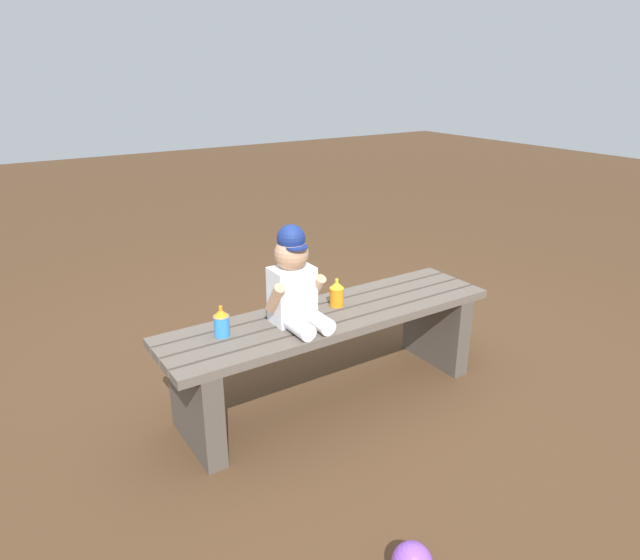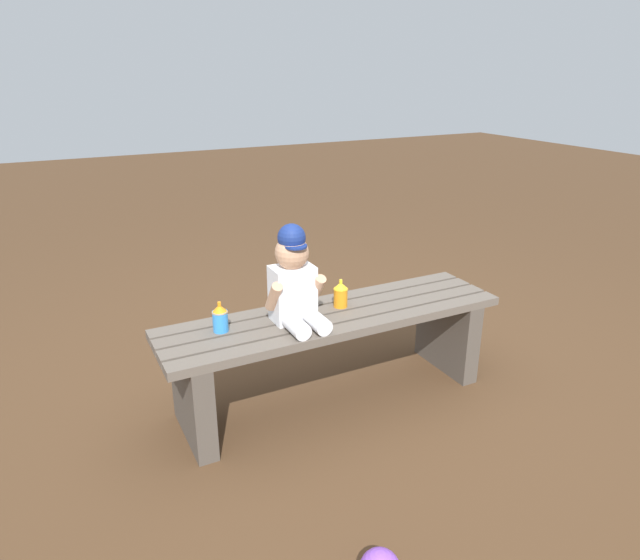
{
  "view_description": "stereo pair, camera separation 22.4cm",
  "coord_description": "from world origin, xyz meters",
  "px_view_note": "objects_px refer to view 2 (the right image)",
  "views": [
    {
      "loc": [
        -1.24,
        -1.81,
        1.39
      ],
      "look_at": [
        -0.09,
        -0.05,
        0.6
      ],
      "focal_mm": 31.8,
      "sensor_mm": 36.0,
      "label": 1
    },
    {
      "loc": [
        -1.04,
        -1.92,
        1.39
      ],
      "look_at": [
        -0.09,
        -0.05,
        0.6
      ],
      "focal_mm": 31.8,
      "sensor_mm": 36.0,
      "label": 2
    }
  ],
  "objects_px": {
    "child_figure": "(294,281)",
    "park_bench": "(333,341)",
    "sippy_cup_left": "(220,318)",
    "sippy_cup_right": "(341,294)"
  },
  "relations": [
    {
      "from": "park_bench",
      "to": "sippy_cup_left",
      "type": "height_order",
      "value": "sippy_cup_left"
    },
    {
      "from": "child_figure",
      "to": "sippy_cup_left",
      "type": "xyz_separation_m",
      "value": [
        -0.3,
        0.05,
        -0.12
      ]
    },
    {
      "from": "sippy_cup_left",
      "to": "park_bench",
      "type": "bearing_deg",
      "value": -5.34
    },
    {
      "from": "park_bench",
      "to": "child_figure",
      "type": "bearing_deg",
      "value": -179.57
    },
    {
      "from": "sippy_cup_right",
      "to": "child_figure",
      "type": "bearing_deg",
      "value": -169.02
    },
    {
      "from": "park_bench",
      "to": "sippy_cup_left",
      "type": "distance_m",
      "value": 0.52
    },
    {
      "from": "park_bench",
      "to": "sippy_cup_right",
      "type": "height_order",
      "value": "sippy_cup_right"
    },
    {
      "from": "park_bench",
      "to": "sippy_cup_left",
      "type": "bearing_deg",
      "value": 174.66
    },
    {
      "from": "child_figure",
      "to": "sippy_cup_right",
      "type": "xyz_separation_m",
      "value": [
        0.24,
        0.05,
        -0.12
      ]
    },
    {
      "from": "child_figure",
      "to": "park_bench",
      "type": "bearing_deg",
      "value": 0.43
    }
  ]
}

